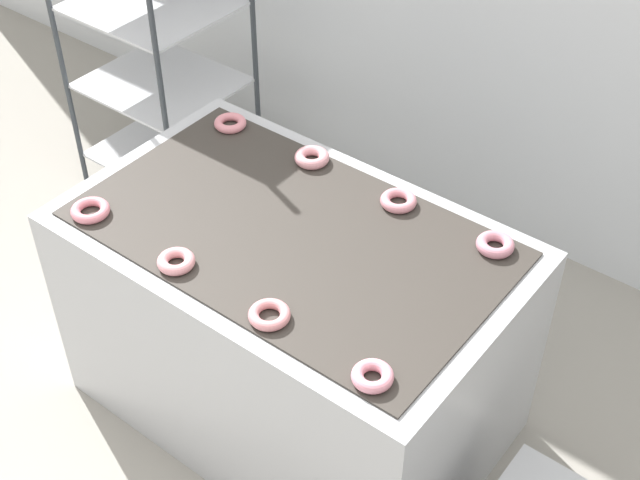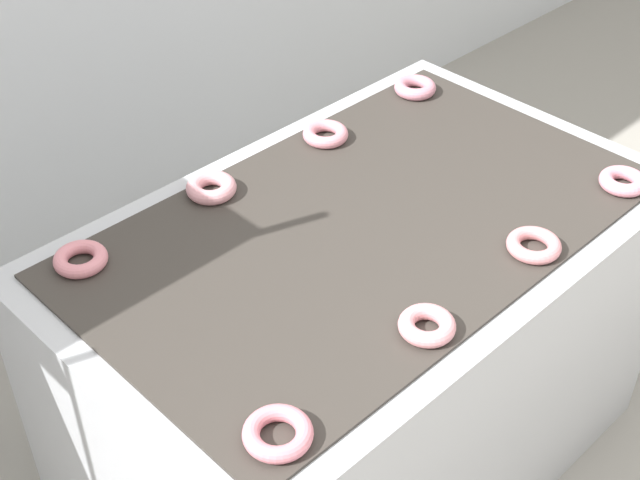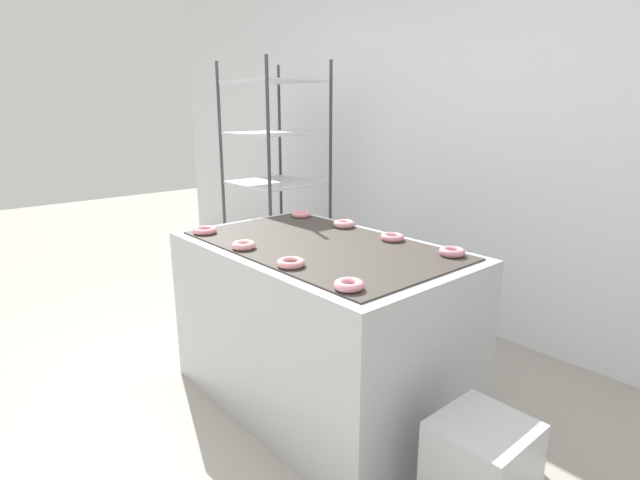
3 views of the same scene
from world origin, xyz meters
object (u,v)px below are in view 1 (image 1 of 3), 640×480
Objects in this scene: baking_rack_cart at (152,6)px; donut_near_right at (372,376)px; donut_far_left at (230,123)px; donut_near_left at (90,210)px; donut_far_midright at (398,201)px; donut_near_midleft at (176,261)px; fryer_machine at (294,326)px; donut_far_midleft at (312,157)px; donut_far_right at (495,245)px; donut_near_midright at (269,315)px.

donut_near_right is at bearing -29.02° from baking_rack_cart.
donut_far_left is (-1.11, 0.67, -0.00)m from donut_near_right.
donut_near_left is at bearing -53.08° from baking_rack_cart.
donut_near_midleft is at bearing -119.06° from donut_far_midright.
donut_far_midleft reaches higher than fryer_machine.
donut_far_right reaches higher than donut_far_midright.
donut_far_left is at bearing 179.82° from donut_far_right.
donut_far_right is (-0.00, 0.66, 0.00)m from donut_near_right.
baking_rack_cart is at bearing 165.59° from donut_far_midright.
baking_rack_cart is 15.16× the size of donut_far_midleft.
baking_rack_cart is 15.64× the size of donut_far_left.
baking_rack_cart reaches higher than donut_far_midright.
donut_near_midleft is at bearing -0.91° from donut_near_left.
donut_near_midleft reaches higher than donut_near_left.
baking_rack_cart reaches higher than fryer_machine.
donut_near_right and donut_far_right have the same top height.
donut_far_right reaches higher than donut_near_left.
donut_near_midleft is 1.01× the size of donut_near_right.
donut_near_midleft reaches higher than donut_near_midright.
donut_near_midleft is at bearing -117.79° from fryer_machine.
fryer_machine is at bearing 148.56° from donut_near_right.
donut_far_midright is at bearing 59.67° from fryer_machine.
donut_far_left reaches higher than fryer_machine.
baking_rack_cart is at bearing 153.90° from donut_far_left.
donut_far_left and donut_far_midright have the same top height.
donut_near_left is 1.09× the size of donut_near_midleft.
baking_rack_cart is 1.95m from donut_far_right.
donut_near_left is (-0.57, -0.33, 0.45)m from fryer_machine.
donut_near_midright is at bearing 0.30° from donut_near_midleft.
donut_near_right reaches higher than fryer_machine.
baking_rack_cart is 2.19m from donut_near_right.
donut_near_midleft is (1.18, -1.06, -0.06)m from baking_rack_cart.
donut_near_midright is at bearing -60.01° from fryer_machine.
donut_near_midleft is 0.95× the size of donut_far_midleft.
donut_near_midright is at bearing -41.51° from donut_far_left.
donut_near_midright is (0.76, -0.00, -0.00)m from donut_near_left.
donut_far_midright is (1.55, -0.40, -0.07)m from baking_rack_cart.
donut_far_left is (-0.55, 0.33, 0.45)m from fryer_machine.
fryer_machine is 12.24× the size of donut_far_midright.
fryer_machine is at bearing 29.87° from donut_near_left.
fryer_machine is 12.42× the size of donut_far_left.
donut_far_right is at bearing 30.23° from donut_near_left.
donut_far_midleft is at bearing 90.54° from donut_near_midleft.
donut_near_midright is (0.19, -0.33, 0.45)m from fryer_machine.
baking_rack_cart is 1.87m from donut_near_midright.
donut_near_left is at bearing -120.20° from donut_far_midleft.
fryer_machine is 0.58m from donut_far_midright.
baking_rack_cart is 1.24m from donut_far_midleft.
donut_far_midright reaches higher than donut_near_midright.
fryer_machine is 0.78m from donut_far_left.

